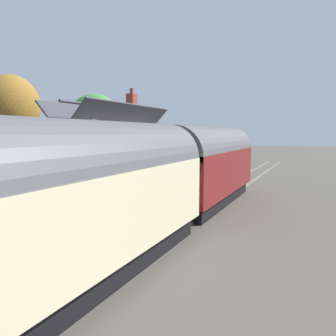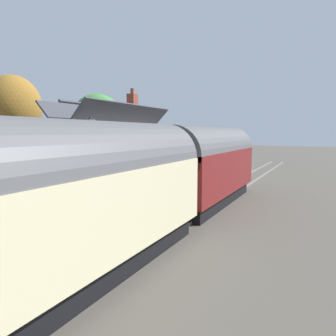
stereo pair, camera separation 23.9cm
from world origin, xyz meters
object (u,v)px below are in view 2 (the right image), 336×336
at_px(station_sign_board, 211,155).
at_px(tree_far_right, 97,114).
at_px(train, 102,193).
at_px(planter_bench_right, 156,168).
at_px(tree_distant, 13,118).
at_px(lamp_post_platform, 91,143).
at_px(bench_mid_platform, 174,166).
at_px(planter_edge_far, 39,186).
at_px(planter_bench_left, 190,162).
at_px(bench_by_lamp, 198,161).
at_px(tree_behind_building, 14,107).
at_px(bench_near_building, 183,164).
at_px(planter_edge_near, 179,159).
at_px(planter_corner_building, 65,189).
at_px(station_building, 113,155).
at_px(planter_by_door, 211,162).

relative_size(station_sign_board, tree_far_right, 0.19).
bearing_deg(train, tree_far_right, 40.65).
height_order(planter_bench_right, tree_distant, tree_distant).
xyz_separation_m(lamp_post_platform, station_sign_board, (14.88, -0.02, -1.43)).
xyz_separation_m(bench_mid_platform, planter_edge_far, (-10.07, 2.89, -0.20)).
relative_size(planter_bench_left, tree_distant, 0.12).
bearing_deg(train, lamp_post_platform, 45.11).
relative_size(bench_by_lamp, tree_behind_building, 0.18).
bearing_deg(planter_edge_far, bench_near_building, -12.79).
height_order(train, tree_far_right, tree_far_right).
distance_m(planter_bench_left, lamp_post_platform, 14.97).
bearing_deg(train, bench_by_lamp, 13.58).
relative_size(planter_edge_near, lamp_post_platform, 0.21).
bearing_deg(station_sign_board, lamp_post_platform, 179.92).
distance_m(planter_edge_far, tree_far_right, 20.46).
xyz_separation_m(bench_mid_platform, tree_distant, (-4.64, 12.13, 3.77)).
bearing_deg(station_sign_board, bench_mid_platform, 156.97).
bearing_deg(planter_edge_far, planter_corner_building, -91.32).
distance_m(station_building, planter_bench_right, 5.45).
bearing_deg(planter_edge_near, planter_bench_left, -141.63).
bearing_deg(train, bench_near_building, 16.59).
relative_size(station_building, bench_near_building, 5.93).
bearing_deg(station_building, planter_edge_near, 6.45).
relative_size(bench_mid_platform, planter_edge_near, 1.75).
relative_size(planter_edge_near, tree_behind_building, 0.10).
distance_m(bench_mid_platform, planter_edge_near, 7.62).
distance_m(planter_edge_far, tree_distant, 11.43).
relative_size(bench_by_lamp, bench_near_building, 1.00).
distance_m(planter_edge_near, station_sign_board, 5.60).
bearing_deg(planter_edge_near, planter_corner_building, -173.43).
xyz_separation_m(bench_by_lamp, planter_edge_near, (2.28, 2.97, -0.04)).
distance_m(station_building, lamp_post_platform, 6.36).
bearing_deg(train, station_building, 35.78).
bearing_deg(planter_bench_left, planter_edge_far, 169.10).
relative_size(lamp_post_platform, tree_far_right, 0.45).
distance_m(planter_edge_far, planter_bench_left, 14.01).
distance_m(bench_mid_platform, planter_corner_building, 10.15).
height_order(bench_by_lamp, bench_near_building, same).
xyz_separation_m(planter_edge_near, planter_bench_left, (-3.36, -2.66, 0.03)).
xyz_separation_m(planter_bench_left, station_sign_board, (0.19, -1.89, 0.73)).
bearing_deg(tree_far_right, bench_by_lamp, -98.91).
bearing_deg(planter_corner_building, train, -124.90).
height_order(planter_by_door, tree_far_right, tree_far_right).
height_order(planter_by_door, lamp_post_platform, lamp_post_platform).
distance_m(station_building, planter_edge_near, 12.73).
relative_size(bench_by_lamp, planter_edge_far, 1.30).
bearing_deg(planter_bench_right, tree_far_right, 59.09).
xyz_separation_m(planter_by_door, planter_edge_near, (1.30, 3.88, 0.03)).
relative_size(station_building, lamp_post_platform, 2.23).
relative_size(tree_behind_building, tree_distant, 1.05).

